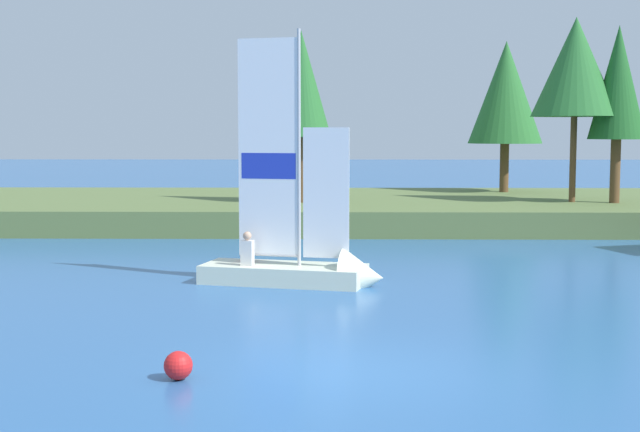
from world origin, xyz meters
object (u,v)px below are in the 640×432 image
(shoreline_tree_midright, at_px, (618,84))
(channel_buoy, at_px, (178,366))
(shoreline_tree_left, at_px, (301,86))
(shoreline_tree_midleft, at_px, (506,93))
(sailboat, at_px, (312,265))
(shoreline_tree_centre, at_px, (575,67))

(shoreline_tree_midright, relative_size, channel_buoy, 15.71)
(shoreline_tree_midright, distance_m, channel_buoy, 24.83)
(shoreline_tree_left, relative_size, shoreline_tree_midleft, 0.97)
(shoreline_tree_midleft, relative_size, sailboat, 1.04)
(sailboat, height_order, channel_buoy, sailboat)
(shoreline_tree_left, height_order, channel_buoy, shoreline_tree_left)
(shoreline_tree_left, xyz_separation_m, shoreline_tree_centre, (10.22, 0.32, 0.69))
(shoreline_tree_left, bearing_deg, shoreline_tree_midright, -0.40)
(shoreline_tree_left, distance_m, shoreline_tree_midright, 11.68)
(shoreline_tree_midright, bearing_deg, sailboat, -130.67)
(shoreline_tree_midleft, height_order, shoreline_tree_centre, shoreline_tree_centre)
(shoreline_tree_left, height_order, shoreline_tree_midleft, shoreline_tree_midleft)
(shoreline_tree_midleft, relative_size, shoreline_tree_midright, 1.00)
(shoreline_tree_midleft, xyz_separation_m, channel_buoy, (-9.65, -26.69, -5.02))
(shoreline_tree_centre, distance_m, channel_buoy, 24.60)
(shoreline_tree_midleft, distance_m, shoreline_tree_centre, 5.79)
(channel_buoy, bearing_deg, sailboat, 78.06)
(sailboat, bearing_deg, shoreline_tree_left, 106.71)
(shoreline_tree_centre, relative_size, shoreline_tree_midright, 1.05)
(shoreline_tree_centre, height_order, sailboat, shoreline_tree_centre)
(shoreline_tree_centre, height_order, channel_buoy, shoreline_tree_centre)
(sailboat, bearing_deg, shoreline_tree_centre, 67.63)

